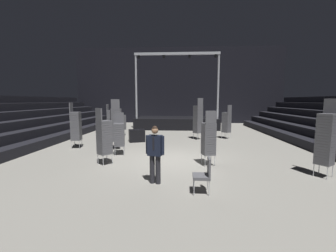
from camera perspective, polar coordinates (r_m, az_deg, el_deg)
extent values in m
cube|color=gray|center=(9.14, 1.02, -8.95)|extent=(22.00, 30.00, 0.10)
cube|color=black|center=(23.85, 2.60, 10.49)|extent=(22.00, 0.30, 8.00)
cube|color=black|center=(12.38, -32.58, -4.57)|extent=(0.75, 24.00, 0.45)
cube|color=black|center=(12.76, -35.43, -2.39)|extent=(0.75, 24.00, 0.45)
cube|color=black|center=(11.96, 36.49, -5.19)|extent=(0.75, 24.00, 0.45)
cube|color=black|center=(19.25, 2.33, 0.87)|extent=(7.03, 3.55, 0.93)
cylinder|color=#9EA0A8|center=(18.03, -8.32, 10.06)|extent=(0.16, 0.16, 5.12)
cylinder|color=#9EA0A8|center=(17.89, 12.96, 9.98)|extent=(0.16, 0.16, 5.12)
cube|color=#9EA0A8|center=(18.00, 2.32, 18.36)|extent=(6.73, 0.20, 0.20)
cylinder|color=black|center=(18.27, -7.65, 17.43)|extent=(0.18, 0.18, 0.22)
cylinder|color=black|center=(18.00, -1.04, 17.65)|extent=(0.18, 0.18, 0.22)
cylinder|color=black|center=(17.96, 5.68, 17.64)|extent=(0.18, 0.18, 0.22)
cylinder|color=black|center=(18.15, 12.34, 17.41)|extent=(0.18, 0.18, 0.22)
cylinder|color=black|center=(6.46, -2.63, -11.32)|extent=(0.15, 0.15, 0.83)
cylinder|color=black|center=(6.52, -4.14, -11.15)|extent=(0.15, 0.15, 0.83)
cube|color=silver|center=(6.25, -3.63, -5.17)|extent=(0.20, 0.14, 0.59)
cube|color=black|center=(6.31, -3.43, -5.06)|extent=(0.44, 0.32, 0.59)
cube|color=black|center=(6.19, -3.82, -4.62)|extent=(0.06, 0.03, 0.38)
cylinder|color=black|center=(6.23, -1.41, -5.10)|extent=(0.12, 0.12, 0.54)
cylinder|color=black|center=(6.39, -5.40, -4.81)|extent=(0.12, 0.12, 0.54)
sphere|color=#936B4C|center=(6.24, -3.46, -1.16)|extent=(0.19, 0.19, 0.19)
sphere|color=black|center=(6.23, -3.46, -0.67)|extent=(0.16, 0.16, 0.16)
cylinder|color=#B2B5BA|center=(8.53, 8.75, -8.43)|extent=(0.02, 0.02, 0.40)
cylinder|color=#B2B5BA|center=(8.67, 11.14, -8.24)|extent=(0.02, 0.02, 0.40)
cylinder|color=#B2B5BA|center=(8.19, 9.65, -9.09)|extent=(0.02, 0.02, 0.40)
cylinder|color=#B2B5BA|center=(8.33, 12.13, -8.88)|extent=(0.02, 0.02, 0.40)
cube|color=#4C4C51|center=(8.37, 10.45, -7.05)|extent=(0.54, 0.54, 0.08)
cube|color=#4C4C51|center=(8.35, 10.46, -6.49)|extent=(0.54, 0.54, 0.08)
cube|color=#4C4C51|center=(8.33, 10.47, -5.92)|extent=(0.54, 0.54, 0.08)
cube|color=#4C4C51|center=(8.31, 10.49, -5.34)|extent=(0.54, 0.54, 0.08)
cube|color=#4C4C51|center=(8.29, 10.50, -4.77)|extent=(0.54, 0.54, 0.08)
cube|color=#4C4C51|center=(8.28, 10.51, -4.19)|extent=(0.54, 0.54, 0.08)
cube|color=#4C4C51|center=(8.26, 10.52, -3.61)|extent=(0.54, 0.54, 0.08)
cube|color=#4C4C51|center=(8.25, 10.54, -3.03)|extent=(0.54, 0.54, 0.08)
cube|color=#4C4C51|center=(8.23, 10.55, -2.45)|extent=(0.54, 0.54, 0.08)
cube|color=#4C4C51|center=(8.22, 10.56, -1.87)|extent=(0.54, 0.54, 0.08)
cube|color=#4C4C51|center=(8.21, 10.58, -1.28)|extent=(0.54, 0.54, 0.08)
cube|color=#4C4C51|center=(8.20, 10.59, -0.69)|extent=(0.54, 0.54, 0.08)
cube|color=#4C4C51|center=(8.19, 10.60, -0.10)|extent=(0.54, 0.54, 0.08)
cube|color=#4C4C51|center=(8.18, 10.61, 0.49)|extent=(0.54, 0.54, 0.08)
cube|color=#4C4C51|center=(7.97, 11.17, 2.29)|extent=(0.40, 0.15, 0.46)
cylinder|color=#B2B5BA|center=(8.39, 36.17, -9.93)|extent=(0.02, 0.02, 0.40)
cylinder|color=#B2B5BA|center=(8.52, 33.76, -9.52)|extent=(0.02, 0.02, 0.40)
cylinder|color=#B2B5BA|center=(8.73, 37.08, -9.38)|extent=(0.02, 0.02, 0.40)
cylinder|color=#B2B5BA|center=(8.86, 34.74, -9.00)|extent=(0.02, 0.02, 0.40)
cube|color=#4C4C51|center=(8.56, 35.55, -7.89)|extent=(0.62, 0.62, 0.08)
cube|color=#4C4C51|center=(8.55, 35.59, -7.34)|extent=(0.62, 0.62, 0.08)
cube|color=#4C4C51|center=(8.53, 35.63, -6.78)|extent=(0.62, 0.62, 0.08)
cube|color=#4C4C51|center=(8.51, 35.67, -6.22)|extent=(0.62, 0.62, 0.08)
cube|color=#4C4C51|center=(8.49, 35.70, -5.66)|extent=(0.62, 0.62, 0.08)
cube|color=#4C4C51|center=(8.48, 35.74, -5.10)|extent=(0.62, 0.62, 0.08)
cube|color=#4C4C51|center=(8.46, 35.78, -4.53)|extent=(0.62, 0.62, 0.08)
cube|color=#4C4C51|center=(8.45, 35.82, -3.97)|extent=(0.62, 0.62, 0.08)
cube|color=#4C4C51|center=(8.43, 35.86, -3.40)|extent=(0.62, 0.62, 0.08)
cube|color=#4C4C51|center=(8.42, 35.90, -2.83)|extent=(0.62, 0.62, 0.08)
cube|color=#4C4C51|center=(8.41, 35.94, -2.26)|extent=(0.62, 0.62, 0.08)
cube|color=#4C4C51|center=(8.40, 35.98, -1.68)|extent=(0.62, 0.62, 0.08)
cube|color=#4C4C51|center=(8.39, 36.02, -1.11)|extent=(0.62, 0.62, 0.08)
cube|color=#4C4C51|center=(8.38, 36.06, -0.53)|extent=(0.62, 0.62, 0.08)
cube|color=#4C4C51|center=(8.37, 36.10, 0.04)|extent=(0.62, 0.62, 0.08)
cube|color=#4C4C51|center=(8.36, 36.14, 0.62)|extent=(0.62, 0.62, 0.08)
cube|color=#4C4C51|center=(8.36, 36.18, 1.20)|extent=(0.62, 0.62, 0.08)
cube|color=#4C4C51|center=(8.35, 36.22, 1.78)|extent=(0.62, 0.62, 0.08)
cube|color=#4C4C51|center=(8.35, 36.26, 2.36)|extent=(0.62, 0.62, 0.08)
cube|color=#4C4C51|center=(8.52, 36.85, 4.22)|extent=(0.28, 0.36, 0.46)
cylinder|color=#B2B5BA|center=(8.95, -15.67, -7.88)|extent=(0.02, 0.02, 0.40)
cylinder|color=#B2B5BA|center=(8.64, -14.37, -8.38)|extent=(0.02, 0.02, 0.40)
cylinder|color=#B2B5BA|center=(8.77, -17.82, -8.26)|extent=(0.02, 0.02, 0.40)
cylinder|color=#B2B5BA|center=(8.45, -16.58, -8.78)|extent=(0.02, 0.02, 0.40)
cube|color=#4C4C51|center=(8.64, -16.16, -6.77)|extent=(0.62, 0.62, 0.08)
cube|color=#4C4C51|center=(8.62, -16.18, -6.22)|extent=(0.62, 0.62, 0.08)
cube|color=#4C4C51|center=(8.61, -16.20, -5.66)|extent=(0.62, 0.62, 0.08)
cube|color=#4C4C51|center=(8.59, -16.22, -5.11)|extent=(0.62, 0.62, 0.08)
cube|color=#4C4C51|center=(8.57, -16.24, -4.55)|extent=(0.62, 0.62, 0.08)
cube|color=#4C4C51|center=(8.56, -16.26, -4.00)|extent=(0.62, 0.62, 0.08)
cube|color=#4C4C51|center=(8.54, -16.27, -3.44)|extent=(0.62, 0.62, 0.08)
cube|color=#4C4C51|center=(8.53, -16.29, -2.87)|extent=(0.62, 0.62, 0.08)
cube|color=#4C4C51|center=(8.51, -16.31, -2.31)|extent=(0.62, 0.62, 0.08)
cube|color=#4C4C51|center=(8.50, -16.33, -1.74)|extent=(0.62, 0.62, 0.08)
cube|color=#4C4C51|center=(8.49, -16.35, -1.18)|extent=(0.62, 0.62, 0.08)
cube|color=#4C4C51|center=(8.48, -16.37, -0.61)|extent=(0.62, 0.62, 0.08)
cube|color=#4C4C51|center=(8.47, -16.39, -0.04)|extent=(0.62, 0.62, 0.08)
cube|color=#4C4C51|center=(8.46, -16.41, 0.54)|extent=(0.62, 0.62, 0.08)
cube|color=#4C4C51|center=(8.45, -16.42, 1.11)|extent=(0.62, 0.62, 0.08)
cube|color=#4C4C51|center=(8.34, -17.65, 2.87)|extent=(0.34, 0.30, 0.46)
cylinder|color=#B2B5BA|center=(13.79, 6.63, -2.60)|extent=(0.02, 0.02, 0.40)
cylinder|color=#B2B5BA|center=(14.04, 7.82, -2.45)|extent=(0.02, 0.02, 0.40)
cylinder|color=#B2B5BA|center=(13.51, 7.66, -2.81)|extent=(0.02, 0.02, 0.40)
cylinder|color=#B2B5BA|center=(13.76, 8.86, -2.65)|extent=(0.02, 0.02, 0.40)
cube|color=#4C4C51|center=(13.74, 7.76, -1.63)|extent=(0.62, 0.62, 0.08)
cube|color=#4C4C51|center=(13.72, 7.76, -1.28)|extent=(0.62, 0.62, 0.08)
cube|color=#4C4C51|center=(13.71, 7.77, -0.92)|extent=(0.62, 0.62, 0.08)
cube|color=#4C4C51|center=(13.70, 7.78, -0.57)|extent=(0.62, 0.62, 0.08)
cube|color=#4C4C51|center=(13.69, 7.78, -0.22)|extent=(0.62, 0.62, 0.08)
cube|color=#4C4C51|center=(13.68, 7.79, 0.13)|extent=(0.62, 0.62, 0.08)
cube|color=#4C4C51|center=(13.67, 7.79, 0.49)|extent=(0.62, 0.62, 0.08)
cube|color=#4C4C51|center=(13.66, 7.80, 0.84)|extent=(0.62, 0.62, 0.08)
cube|color=#4C4C51|center=(13.65, 7.80, 1.20)|extent=(0.62, 0.62, 0.08)
cube|color=#4C4C51|center=(13.65, 7.81, 1.55)|extent=(0.62, 0.62, 0.08)
cube|color=#4C4C51|center=(13.64, 7.82, 1.91)|extent=(0.62, 0.62, 0.08)
cube|color=#4C4C51|center=(13.63, 7.82, 2.26)|extent=(0.62, 0.62, 0.08)
cube|color=#4C4C51|center=(13.63, 7.83, 2.62)|extent=(0.62, 0.62, 0.08)
cube|color=#4C4C51|center=(13.62, 7.83, 2.98)|extent=(0.62, 0.62, 0.08)
cube|color=#4C4C51|center=(13.62, 7.84, 3.33)|extent=(0.62, 0.62, 0.08)
cube|color=#4C4C51|center=(13.61, 7.84, 3.69)|extent=(0.62, 0.62, 0.08)
cube|color=#4C4C51|center=(13.61, 7.85, 4.05)|extent=(0.62, 0.62, 0.08)
cube|color=#4C4C51|center=(13.60, 7.86, 4.41)|extent=(0.62, 0.62, 0.08)
cube|color=#4C4C51|center=(13.60, 7.86, 4.76)|extent=(0.62, 0.62, 0.08)
cube|color=#4C4C51|center=(13.60, 7.87, 5.12)|extent=(0.62, 0.62, 0.08)
cube|color=#4C4C51|center=(13.45, 8.43, 6.26)|extent=(0.35, 0.28, 0.46)
cylinder|color=#B2B5BA|center=(9.84, -11.46, -6.45)|extent=(0.02, 0.02, 0.40)
cylinder|color=#B2B5BA|center=(9.87, -13.68, -6.47)|extent=(0.02, 0.02, 0.40)
cylinder|color=#B2B5BA|center=(10.21, -11.37, -5.97)|extent=(0.02, 0.02, 0.40)
cylinder|color=#B2B5BA|center=(10.24, -13.51, -5.99)|extent=(0.02, 0.02, 0.40)
cube|color=#4C4C51|center=(9.99, -12.54, -4.86)|extent=(0.52, 0.52, 0.08)
cube|color=#4C4C51|center=(9.97, -12.55, -4.38)|extent=(0.52, 0.52, 0.08)
cube|color=#4C4C51|center=(9.96, -12.56, -3.90)|extent=(0.52, 0.52, 0.08)
cube|color=#4C4C51|center=(9.94, -12.58, -3.42)|extent=(0.52, 0.52, 0.08)
cube|color=#4C4C51|center=(9.93, -12.59, -2.93)|extent=(0.52, 0.52, 0.08)
cube|color=#4C4C51|center=(9.91, -12.60, -2.45)|extent=(0.52, 0.52, 0.08)
cube|color=#4C4C51|center=(9.90, -12.61, -1.96)|extent=(0.52, 0.52, 0.08)
cube|color=#4C4C51|center=(9.89, -12.63, -1.48)|extent=(0.52, 0.52, 0.08)
cube|color=#4C4C51|center=(9.88, -12.64, -0.99)|extent=(0.52, 0.52, 0.08)
cube|color=#4C4C51|center=(9.87, -12.65, -0.50)|extent=(0.52, 0.52, 0.08)
cube|color=#4C4C51|center=(9.86, -12.66, -0.01)|extent=(0.52, 0.52, 0.08)
cube|color=#4C4C51|center=(9.85, -12.68, 0.48)|extent=(0.52, 0.52, 0.08)
cube|color=#4C4C51|center=(10.02, -12.65, 2.15)|extent=(0.41, 0.14, 0.46)
cylinder|color=#B2B5BA|center=(11.40, -14.48, -4.72)|extent=(0.02, 0.02, 0.40)
cylinder|color=#B2B5BA|center=(11.44, -12.58, -4.64)|extent=(0.02, 0.02, 0.40)
cylinder|color=#B2B5BA|center=(11.03, -14.32, -5.10)|extent=(0.02, 0.02, 0.40)
cylinder|color=#B2B5BA|center=(11.07, -12.35, -5.01)|extent=(0.02, 0.02, 0.40)
cube|color=#4C4C51|center=(11.19, -13.47, -3.65)|extent=(0.57, 0.57, 0.08)
cube|color=#4C4C51|center=(11.17, -13.48, -3.22)|extent=(0.57, 0.57, 0.08)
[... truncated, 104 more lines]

